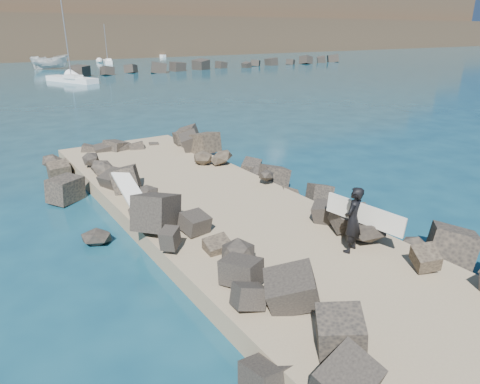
{
  "coord_description": "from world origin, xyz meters",
  "views": [
    {
      "loc": [
        -6.92,
        -11.39,
        6.24
      ],
      "look_at": [
        0.0,
        -1.0,
        1.5
      ],
      "focal_mm": 32.0,
      "sensor_mm": 36.0,
      "label": 1
    }
  ],
  "objects_px": {
    "surfboard_resting": "(130,192)",
    "sailboat_f": "(158,56)",
    "surfer_with_board": "(354,219)",
    "boat_imported": "(50,62)"
  },
  "relations": [
    {
      "from": "boat_imported",
      "to": "sailboat_f",
      "type": "bearing_deg",
      "value": -38.64
    },
    {
      "from": "surfboard_resting",
      "to": "boat_imported",
      "type": "distance_m",
      "value": 68.2
    },
    {
      "from": "boat_imported",
      "to": "surfer_with_board",
      "type": "height_order",
      "value": "surfer_with_board"
    },
    {
      "from": "sailboat_f",
      "to": "boat_imported",
      "type": "bearing_deg",
      "value": -142.88
    },
    {
      "from": "surfboard_resting",
      "to": "sailboat_f",
      "type": "xyz_separation_m",
      "value": [
        39.7,
        89.36,
        -0.69
      ]
    },
    {
      "from": "surfer_with_board",
      "to": "boat_imported",
      "type": "bearing_deg",
      "value": 84.76
    },
    {
      "from": "sailboat_f",
      "to": "surfboard_resting",
      "type": "bearing_deg",
      "value": -113.95
    },
    {
      "from": "boat_imported",
      "to": "surfer_with_board",
      "type": "bearing_deg",
      "value": -171.0
    },
    {
      "from": "surfer_with_board",
      "to": "sailboat_f",
      "type": "relative_size",
      "value": 0.36
    },
    {
      "from": "sailboat_f",
      "to": "surfer_with_board",
      "type": "bearing_deg",
      "value": -110.49
    }
  ]
}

